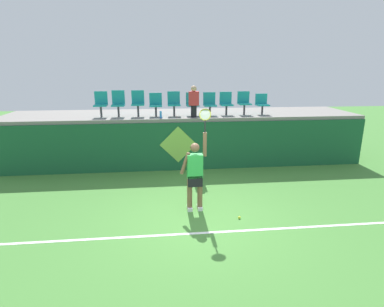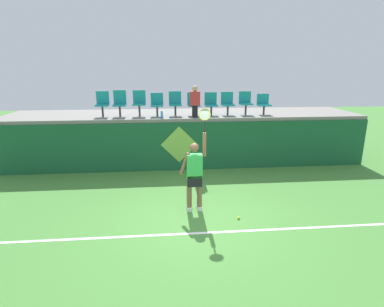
% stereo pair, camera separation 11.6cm
% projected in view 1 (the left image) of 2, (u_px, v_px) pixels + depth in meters
% --- Properties ---
extents(ground_plane, '(40.00, 40.00, 0.00)m').
position_uv_depth(ground_plane, '(199.00, 220.00, 7.28)').
color(ground_plane, '#478438').
extents(court_back_wall, '(13.01, 0.20, 1.68)m').
position_uv_depth(court_back_wall, '(185.00, 146.00, 10.66)').
color(court_back_wall, '#195633').
rests_on(court_back_wall, ground_plane).
extents(spectator_platform, '(13.01, 2.66, 0.12)m').
position_uv_depth(spectator_platform, '(182.00, 115.00, 11.64)').
color(spectator_platform, gray).
rests_on(spectator_platform, court_back_wall).
extents(court_baseline_stripe, '(11.70, 0.08, 0.01)m').
position_uv_depth(court_baseline_stripe, '(202.00, 233.00, 6.69)').
color(court_baseline_stripe, white).
rests_on(court_baseline_stripe, ground_plane).
extents(tennis_player, '(0.75, 0.26, 2.55)m').
position_uv_depth(tennis_player, '(195.00, 173.00, 7.55)').
color(tennis_player, white).
rests_on(tennis_player, ground_plane).
extents(tennis_ball, '(0.07, 0.07, 0.07)m').
position_uv_depth(tennis_ball, '(239.00, 217.00, 7.32)').
color(tennis_ball, '#D1E533').
rests_on(tennis_ball, ground_plane).
extents(water_bottle, '(0.07, 0.07, 0.24)m').
position_uv_depth(water_bottle, '(161.00, 115.00, 10.46)').
color(water_bottle, '#338CE5').
rests_on(water_bottle, spectator_platform).
extents(stadium_chair_0, '(0.44, 0.42, 0.87)m').
position_uv_depth(stadium_chair_0, '(101.00, 103.00, 10.64)').
color(stadium_chair_0, '#38383D').
rests_on(stadium_chair_0, spectator_platform).
extents(stadium_chair_1, '(0.44, 0.42, 0.90)m').
position_uv_depth(stadium_chair_1, '(118.00, 102.00, 10.70)').
color(stadium_chair_1, '#38383D').
rests_on(stadium_chair_1, spectator_platform).
extents(stadium_chair_2, '(0.44, 0.42, 0.90)m').
position_uv_depth(stadium_chair_2, '(138.00, 102.00, 10.77)').
color(stadium_chair_2, '#38383D').
rests_on(stadium_chair_2, spectator_platform).
extents(stadium_chair_3, '(0.44, 0.42, 0.80)m').
position_uv_depth(stadium_chair_3, '(156.00, 103.00, 10.84)').
color(stadium_chair_3, '#38383D').
rests_on(stadium_chair_3, spectator_platform).
extents(stadium_chair_4, '(0.44, 0.42, 0.85)m').
position_uv_depth(stadium_chair_4, '(174.00, 102.00, 10.90)').
color(stadium_chair_4, '#38383D').
rests_on(stadium_chair_4, spectator_platform).
extents(stadium_chair_5, '(0.44, 0.42, 0.81)m').
position_uv_depth(stadium_chair_5, '(192.00, 103.00, 10.98)').
color(stadium_chair_5, '#38383D').
rests_on(stadium_chair_5, spectator_platform).
extents(stadium_chair_6, '(0.44, 0.42, 0.81)m').
position_uv_depth(stadium_chair_6, '(210.00, 103.00, 11.05)').
color(stadium_chair_6, '#38383D').
rests_on(stadium_chair_6, spectator_platform).
extents(stadium_chair_7, '(0.44, 0.42, 0.82)m').
position_uv_depth(stadium_chair_7, '(226.00, 102.00, 11.11)').
color(stadium_chair_7, '#38383D').
rests_on(stadium_chair_7, spectator_platform).
extents(stadium_chair_8, '(0.44, 0.42, 0.83)m').
position_uv_depth(stadium_chair_8, '(244.00, 102.00, 11.17)').
color(stadium_chair_8, '#38383D').
rests_on(stadium_chair_8, spectator_platform).
extents(stadium_chair_9, '(0.44, 0.42, 0.74)m').
position_uv_depth(stadium_chair_9, '(262.00, 103.00, 11.25)').
color(stadium_chair_9, '#38383D').
rests_on(stadium_chair_9, spectator_platform).
extents(spectator_0, '(0.34, 0.20, 1.08)m').
position_uv_depth(spectator_0, '(194.00, 101.00, 10.54)').
color(spectator_0, black).
rests_on(spectator_0, spectator_platform).
extents(wall_signage_mount, '(1.27, 0.01, 1.56)m').
position_uv_depth(wall_signage_mount, '(179.00, 170.00, 10.77)').
color(wall_signage_mount, '#195633').
rests_on(wall_signage_mount, ground_plane).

